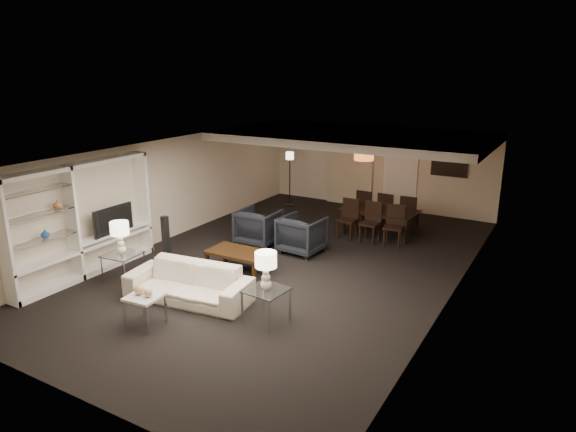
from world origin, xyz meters
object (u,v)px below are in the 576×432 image
(table_lamp_right, at_px, (266,271))
(dining_table, at_px, (379,222))
(television, at_px, (110,219))
(chair_fr, at_px, (410,213))
(floor_lamp, at_px, (290,179))
(chair_fl, at_px, (367,207))
(side_table_right, at_px, (266,306))
(chair_nr, at_px, (393,226))
(side_table_left, at_px, (123,268))
(armchair_right, at_px, (302,234))
(coffee_table, at_px, (239,261))
(floor_speaker, at_px, (166,242))
(table_lamp_left, at_px, (120,238))
(vase_blue, at_px, (45,234))
(marble_table, at_px, (145,310))
(chair_nm, at_px, (370,223))
(pendant_light, at_px, (364,156))
(chair_nl, at_px, (347,219))
(vase_amber, at_px, (57,204))
(sofa, at_px, (189,283))
(armchair_left, at_px, (259,227))
(chair_fm, at_px, (388,210))

(table_lamp_right, relative_size, dining_table, 0.35)
(table_lamp_right, distance_m, television, 4.33)
(chair_fr, bearing_deg, floor_lamp, -11.15)
(chair_fl, height_order, chair_fr, same)
(side_table_right, relative_size, chair_nr, 0.65)
(table_lamp_right, distance_m, floor_lamp, 7.64)
(side_table_left, bearing_deg, armchair_right, 55.12)
(coffee_table, distance_m, floor_speaker, 1.61)
(table_lamp_left, height_order, chair_nr, table_lamp_left)
(vase_blue, height_order, chair_fl, vase_blue)
(table_lamp_left, height_order, marble_table, table_lamp_left)
(side_table_left, xyz_separation_m, chair_fr, (3.99, 6.09, 0.19))
(armchair_right, relative_size, chair_nm, 0.97)
(television, height_order, chair_fr, television)
(pendant_light, bearing_deg, chair_nl, -85.30)
(chair_nr, distance_m, floor_lamp, 4.53)
(side_table_left, bearing_deg, chair_nm, 54.72)
(table_lamp_right, relative_size, floor_lamp, 0.40)
(coffee_table, height_order, table_lamp_right, table_lamp_right)
(floor_lamp, bearing_deg, vase_amber, -96.73)
(sofa, relative_size, armchair_right, 2.45)
(side_table_left, height_order, vase_amber, vase_amber)
(coffee_table, height_order, vase_amber, vase_amber)
(armchair_right, height_order, side_table_left, armchair_right)
(television, bearing_deg, sofa, -101.86)
(side_table_left, distance_m, marble_table, 2.03)
(sofa, bearing_deg, armchair_left, 93.00)
(table_lamp_right, relative_size, chair_fm, 0.67)
(armchair_left, relative_size, chair_fr, 0.97)
(side_table_left, relative_size, chair_fm, 0.65)
(vase_amber, xyz_separation_m, floor_speaker, (1.17, 1.63, -1.07))
(television, bearing_deg, coffee_table, -67.85)
(armchair_left, distance_m, table_lamp_right, 4.05)
(side_table_right, bearing_deg, table_lamp_left, 180.00)
(marble_table, height_order, chair_fm, chair_fm)
(armchair_right, height_order, table_lamp_right, table_lamp_right)
(side_table_left, bearing_deg, table_lamp_left, 0.00)
(table_lamp_left, relative_size, chair_nl, 0.67)
(side_table_right, height_order, chair_fm, chair_fm)
(coffee_table, distance_m, chair_nr, 3.93)
(chair_fr, bearing_deg, pendant_light, 3.38)
(table_lamp_left, relative_size, chair_fl, 0.67)
(vase_amber, xyz_separation_m, chair_fm, (4.31, 6.72, -1.15))
(dining_table, bearing_deg, chair_fl, 136.09)
(side_table_left, bearing_deg, floor_speaker, 76.21)
(marble_table, bearing_deg, table_lamp_left, 147.09)
(coffee_table, xyz_separation_m, side_table_right, (1.70, -1.60, 0.07))
(chair_nl, height_order, chair_fr, same)
(side_table_right, distance_m, floor_lamp, 7.65)
(table_lamp_right, bearing_deg, sofa, 180.00)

